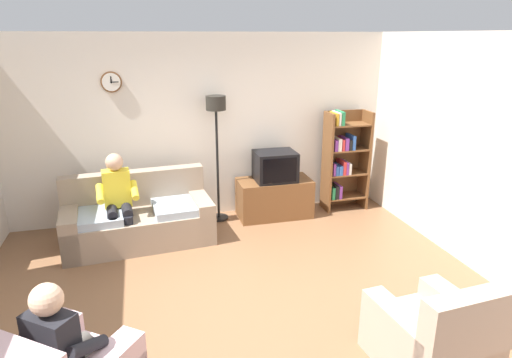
{
  "coord_description": "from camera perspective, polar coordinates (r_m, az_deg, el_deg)",
  "views": [
    {
      "loc": [
        -0.87,
        -3.84,
        2.66
      ],
      "look_at": [
        0.39,
        1.02,
        1.03
      ],
      "focal_mm": 31.27,
      "sensor_mm": 36.0,
      "label": 1
    }
  ],
  "objects": [
    {
      "name": "couch",
      "position": [
        6.15,
        -14.82,
        -5.05
      ],
      "size": [
        1.97,
        1.05,
        0.9
      ],
      "color": "gray",
      "rests_on": "ground_plane"
    },
    {
      "name": "person_in_left_armchair",
      "position": [
        3.57,
        -23.3,
        -18.77
      ],
      "size": [
        0.62,
        0.64,
        1.12
      ],
      "color": "black",
      "rests_on": "ground_plane"
    },
    {
      "name": "right_wall",
      "position": [
        5.51,
        28.76,
        1.99
      ],
      "size": [
        0.12,
        5.8,
        2.7
      ],
      "primitive_type": "cube",
      "color": "silver",
      "rests_on": "ground_plane"
    },
    {
      "name": "back_wall_assembly",
      "position": [
        6.68,
        -6.82,
        6.58
      ],
      "size": [
        6.2,
        0.17,
        2.7
      ],
      "color": "silver",
      "rests_on": "ground_plane"
    },
    {
      "name": "bookshelf",
      "position": [
        7.09,
        11.05,
        2.52
      ],
      "size": [
        0.68,
        0.36,
        1.57
      ],
      "color": "brown",
      "rests_on": "ground_plane"
    },
    {
      "name": "tv",
      "position": [
        6.61,
        2.46,
        1.66
      ],
      "size": [
        0.6,
        0.49,
        0.44
      ],
      "color": "black",
      "rests_on": "tv_stand"
    },
    {
      "name": "floor_lamp",
      "position": [
        6.39,
        -5.09,
        7.01
      ],
      "size": [
        0.28,
        0.28,
        1.85
      ],
      "color": "black",
      "rests_on": "ground_plane"
    },
    {
      "name": "tv_stand",
      "position": [
        6.79,
        2.35,
        -2.42
      ],
      "size": [
        1.1,
        0.56,
        0.58
      ],
      "color": "brown",
      "rests_on": "ground_plane"
    },
    {
      "name": "ground_plane",
      "position": [
        4.75,
        -1.5,
        -16.07
      ],
      "size": [
        12.0,
        12.0,
        0.0
      ],
      "primitive_type": "plane",
      "color": "brown"
    },
    {
      "name": "armchair_near_bookshelf",
      "position": [
        4.13,
        21.71,
        -18.43
      ],
      "size": [
        0.87,
        0.95,
        0.9
      ],
      "color": "tan",
      "rests_on": "ground_plane"
    },
    {
      "name": "person_on_couch",
      "position": [
        5.92,
        -17.25,
        -2.17
      ],
      "size": [
        0.54,
        0.56,
        1.24
      ],
      "color": "yellow",
      "rests_on": "ground_plane"
    }
  ]
}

